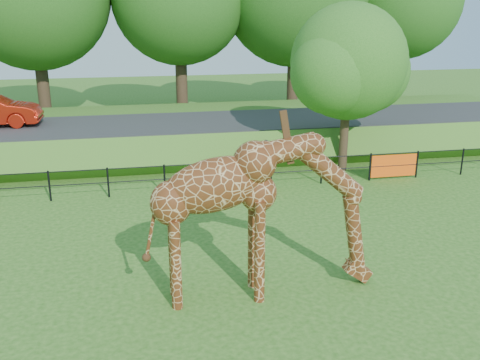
{
  "coord_description": "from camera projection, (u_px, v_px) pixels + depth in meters",
  "views": [
    {
      "loc": [
        -0.96,
        -10.68,
        6.41
      ],
      "look_at": [
        1.77,
        2.9,
        2.0
      ],
      "focal_mm": 40.0,
      "sensor_mm": 36.0,
      "label": 1
    }
  ],
  "objects": [
    {
      "name": "tree_east",
      "position": [
        350.0,
        66.0,
        21.22
      ],
      "size": [
        5.4,
        4.71,
        6.76
      ],
      "color": "black",
      "rests_on": "ground"
    },
    {
      "name": "road",
      "position": [
        155.0,
        124.0,
        24.76
      ],
      "size": [
        40.0,
        5.0,
        0.12
      ],
      "primitive_type": "cube",
      "color": "#2F2F32",
      "rests_on": "embankment"
    },
    {
      "name": "visitor",
      "position": [
        265.0,
        156.0,
        22.06
      ],
      "size": [
        0.51,
        0.36,
        1.35
      ],
      "primitive_type": "imported",
      "rotation": [
        0.0,
        0.0,
        3.07
      ],
      "color": "black",
      "rests_on": "ground"
    },
    {
      "name": "perimeter_fence",
      "position": [
        165.0,
        179.0,
        19.41
      ],
      "size": [
        28.07,
        0.1,
        1.1
      ],
      "primitive_type": null,
      "color": "black",
      "rests_on": "ground"
    },
    {
      "name": "ground",
      "position": [
        189.0,
        307.0,
        12.1
      ],
      "size": [
        90.0,
        90.0,
        0.0
      ],
      "primitive_type": "plane",
      "color": "#265816",
      "rests_on": "ground"
    },
    {
      "name": "embankment",
      "position": [
        155.0,
        132.0,
        26.38
      ],
      "size": [
        40.0,
        9.0,
        1.3
      ],
      "primitive_type": "cube",
      "color": "#265816",
      "rests_on": "ground"
    },
    {
      "name": "giraffe",
      "position": [
        264.0,
        217.0,
        12.14
      ],
      "size": [
        5.42,
        1.03,
        3.87
      ],
      "primitive_type": null,
      "rotation": [
        0.0,
        0.0,
        -0.01
      ],
      "color": "#572A12",
      "rests_on": "ground"
    }
  ]
}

